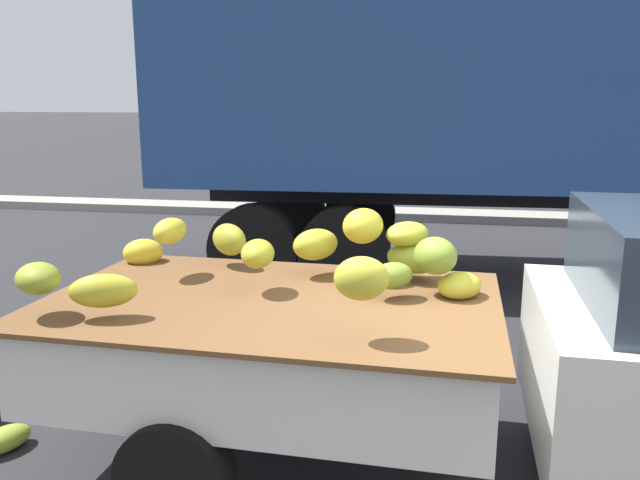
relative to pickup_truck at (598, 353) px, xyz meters
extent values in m
cube|color=gray|center=(-0.49, 8.88, -0.81)|extent=(80.00, 0.80, 0.16)
cube|color=silver|center=(-1.91, 0.05, -0.31)|extent=(2.69, 1.74, 0.08)
cube|color=silver|center=(-1.88, 0.85, -0.05)|extent=(2.64, 0.13, 0.44)
cube|color=silver|center=(-1.93, -0.75, -0.05)|extent=(2.64, 0.13, 0.44)
cube|color=silver|center=(-0.61, 0.01, -0.05)|extent=(0.10, 1.65, 0.44)
cube|color=silver|center=(-3.20, 0.09, -0.05)|extent=(0.10, 1.65, 0.44)
cube|color=#B21914|center=(-1.88, 0.88, -0.09)|extent=(2.54, 0.09, 0.07)
cube|color=brown|center=(-1.91, 0.05, 0.18)|extent=(2.82, 1.86, 0.03)
ellipsoid|color=gold|center=(-2.71, 0.41, 0.52)|extent=(0.21, 0.34, 0.17)
ellipsoid|color=gold|center=(-0.77, 0.29, 0.27)|extent=(0.38, 0.39, 0.16)
ellipsoid|color=yellow|center=(-3.08, 0.75, 0.27)|extent=(0.38, 0.36, 0.20)
ellipsoid|color=#8FA430|center=(-1.07, 0.60, 0.36)|extent=(0.46, 0.41, 0.20)
ellipsoid|color=gold|center=(-1.28, -0.56, 0.53)|extent=(0.30, 0.25, 0.22)
ellipsoid|color=gold|center=(-1.11, 0.62, 0.52)|extent=(0.39, 0.41, 0.16)
ellipsoid|color=olive|center=(-1.18, 0.17, 0.35)|extent=(0.33, 0.31, 0.16)
ellipsoid|color=gold|center=(-2.72, -0.48, 0.36)|extent=(0.41, 0.30, 0.19)
ellipsoid|color=#A6AB2C|center=(-2.40, 0.73, 0.40)|extent=(0.38, 0.36, 0.23)
ellipsoid|color=gold|center=(-2.02, 0.16, 0.45)|extent=(0.25, 0.33, 0.18)
ellipsoid|color=olive|center=(-3.09, -0.52, 0.42)|extent=(0.38, 0.38, 0.17)
ellipsoid|color=gold|center=(-1.74, 0.60, 0.42)|extent=(0.40, 0.41, 0.21)
ellipsoid|color=gold|center=(-1.40, 0.55, 0.57)|extent=(0.36, 0.39, 0.23)
ellipsoid|color=olive|center=(-0.92, 0.28, 0.46)|extent=(0.38, 0.38, 0.23)
cylinder|color=black|center=(-2.19, 0.86, -0.57)|extent=(0.65, 0.22, 0.64)
cylinder|color=black|center=(-2.24, -0.74, -0.57)|extent=(0.65, 0.22, 0.64)
cube|color=black|center=(1.58, 4.95, 0.21)|extent=(11.05, 0.89, 0.30)
cylinder|color=black|center=(-2.07, 5.99, -0.35)|extent=(1.09, 0.35, 1.08)
cylinder|color=black|center=(-1.97, 3.59, -0.35)|extent=(1.09, 0.35, 1.08)
cylinder|color=black|center=(-3.15, 5.94, -0.35)|extent=(1.09, 0.35, 1.08)
cylinder|color=black|center=(-3.05, 3.54, -0.35)|extent=(1.09, 0.35, 1.08)
ellipsoid|color=#8CA230|center=(-3.69, -0.19, -0.80)|extent=(0.34, 0.41, 0.16)
camera|label=1|loc=(-0.93, -3.60, 1.39)|focal=35.93mm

